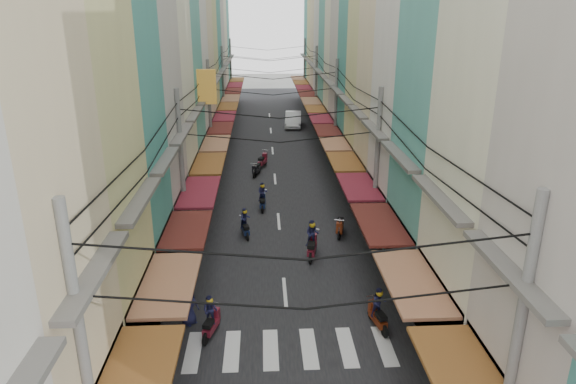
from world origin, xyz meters
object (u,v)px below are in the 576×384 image
object	(u,v)px
bicycle	(425,301)
traffic_sign	(427,267)
market_umbrella	(439,284)
white_car	(293,127)

from	to	relation	value
bicycle	traffic_sign	xyz separation A→B (m)	(-0.46, -1.04, 2.18)
bicycle	market_umbrella	size ratio (longest dim) A/B	0.75
white_car	traffic_sign	distance (m)	36.10
bicycle	traffic_sign	distance (m)	2.46
traffic_sign	market_umbrella	bearing A→B (deg)	-85.37
bicycle	traffic_sign	size ratio (longest dim) A/B	0.60
white_car	traffic_sign	xyz separation A→B (m)	(3.06, -35.91, 2.18)
bicycle	traffic_sign	world-z (taller)	traffic_sign
market_umbrella	traffic_sign	size ratio (longest dim) A/B	0.81
white_car	bicycle	world-z (taller)	white_car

